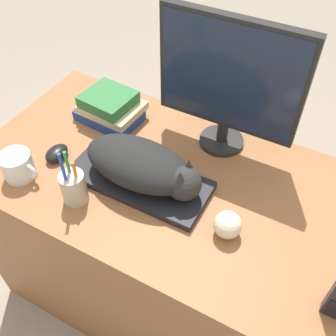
{
  "coord_description": "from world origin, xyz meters",
  "views": [
    {
      "loc": [
        0.3,
        -0.37,
        1.65
      ],
      "look_at": [
        -0.07,
        0.32,
        0.81
      ],
      "focal_mm": 42.0,
      "sensor_mm": 36.0,
      "label": 1
    }
  ],
  "objects_px": {
    "book_stack": "(110,108)",
    "coffee_mug": "(18,166)",
    "keyboard": "(140,180)",
    "cat": "(144,166)",
    "baseball": "(228,225)",
    "pen_cup": "(73,187)",
    "computer_mouse": "(57,153)",
    "monitor": "(230,81)"
  },
  "relations": [
    {
      "from": "computer_mouse",
      "to": "coffee_mug",
      "type": "height_order",
      "value": "coffee_mug"
    },
    {
      "from": "keyboard",
      "to": "cat",
      "type": "distance_m",
      "value": 0.07
    },
    {
      "from": "computer_mouse",
      "to": "pen_cup",
      "type": "xyz_separation_m",
      "value": [
        0.16,
        -0.11,
        0.03
      ]
    },
    {
      "from": "computer_mouse",
      "to": "coffee_mug",
      "type": "relative_size",
      "value": 0.68
    },
    {
      "from": "keyboard",
      "to": "baseball",
      "type": "xyz_separation_m",
      "value": [
        0.3,
        -0.04,
        0.03
      ]
    },
    {
      "from": "cat",
      "to": "keyboard",
      "type": "bearing_deg",
      "value": 180.0
    },
    {
      "from": "pen_cup",
      "to": "book_stack",
      "type": "distance_m",
      "value": 0.37
    },
    {
      "from": "keyboard",
      "to": "baseball",
      "type": "distance_m",
      "value": 0.3
    },
    {
      "from": "book_stack",
      "to": "cat",
      "type": "bearing_deg",
      "value": -38.23
    },
    {
      "from": "computer_mouse",
      "to": "baseball",
      "type": "relative_size",
      "value": 1.11
    },
    {
      "from": "keyboard",
      "to": "cat",
      "type": "bearing_deg",
      "value": -0.0
    },
    {
      "from": "computer_mouse",
      "to": "baseball",
      "type": "distance_m",
      "value": 0.59
    },
    {
      "from": "computer_mouse",
      "to": "pen_cup",
      "type": "bearing_deg",
      "value": -34.41
    },
    {
      "from": "cat",
      "to": "book_stack",
      "type": "bearing_deg",
      "value": 141.77
    },
    {
      "from": "cat",
      "to": "baseball",
      "type": "distance_m",
      "value": 0.29
    },
    {
      "from": "monitor",
      "to": "book_stack",
      "type": "distance_m",
      "value": 0.45
    },
    {
      "from": "monitor",
      "to": "book_stack",
      "type": "relative_size",
      "value": 1.95
    },
    {
      "from": "coffee_mug",
      "to": "baseball",
      "type": "height_order",
      "value": "coffee_mug"
    },
    {
      "from": "coffee_mug",
      "to": "cat",
      "type": "bearing_deg",
      "value": 22.6
    },
    {
      "from": "coffee_mug",
      "to": "book_stack",
      "type": "bearing_deg",
      "value": 75.83
    },
    {
      "from": "keyboard",
      "to": "book_stack",
      "type": "xyz_separation_m",
      "value": [
        -0.24,
        0.21,
        0.04
      ]
    },
    {
      "from": "keyboard",
      "to": "coffee_mug",
      "type": "height_order",
      "value": "coffee_mug"
    },
    {
      "from": "coffee_mug",
      "to": "pen_cup",
      "type": "xyz_separation_m",
      "value": [
        0.21,
        0.01,
        0.01
      ]
    },
    {
      "from": "keyboard",
      "to": "computer_mouse",
      "type": "bearing_deg",
      "value": -173.28
    },
    {
      "from": "book_stack",
      "to": "coffee_mug",
      "type": "bearing_deg",
      "value": -104.17
    },
    {
      "from": "cat",
      "to": "computer_mouse",
      "type": "height_order",
      "value": "cat"
    },
    {
      "from": "cat",
      "to": "coffee_mug",
      "type": "height_order",
      "value": "cat"
    },
    {
      "from": "computer_mouse",
      "to": "keyboard",
      "type": "bearing_deg",
      "value": 6.72
    },
    {
      "from": "pen_cup",
      "to": "book_stack",
      "type": "height_order",
      "value": "pen_cup"
    },
    {
      "from": "monitor",
      "to": "computer_mouse",
      "type": "bearing_deg",
      "value": -144.54
    },
    {
      "from": "monitor",
      "to": "coffee_mug",
      "type": "height_order",
      "value": "monitor"
    },
    {
      "from": "computer_mouse",
      "to": "coffee_mug",
      "type": "distance_m",
      "value": 0.13
    },
    {
      "from": "keyboard",
      "to": "monitor",
      "type": "relative_size",
      "value": 0.97
    },
    {
      "from": "monitor",
      "to": "pen_cup",
      "type": "xyz_separation_m",
      "value": [
        -0.28,
        -0.42,
        -0.19
      ]
    },
    {
      "from": "computer_mouse",
      "to": "book_stack",
      "type": "bearing_deg",
      "value": 80.07
    },
    {
      "from": "pen_cup",
      "to": "book_stack",
      "type": "bearing_deg",
      "value": 108.26
    },
    {
      "from": "pen_cup",
      "to": "baseball",
      "type": "bearing_deg",
      "value": 12.77
    },
    {
      "from": "cat",
      "to": "book_stack",
      "type": "height_order",
      "value": "cat"
    },
    {
      "from": "baseball",
      "to": "book_stack",
      "type": "xyz_separation_m",
      "value": [
        -0.55,
        0.25,
        0.01
      ]
    },
    {
      "from": "baseball",
      "to": "computer_mouse",
      "type": "bearing_deg",
      "value": 178.92
    },
    {
      "from": "monitor",
      "to": "baseball",
      "type": "distance_m",
      "value": 0.41
    },
    {
      "from": "cat",
      "to": "baseball",
      "type": "height_order",
      "value": "cat"
    }
  ]
}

